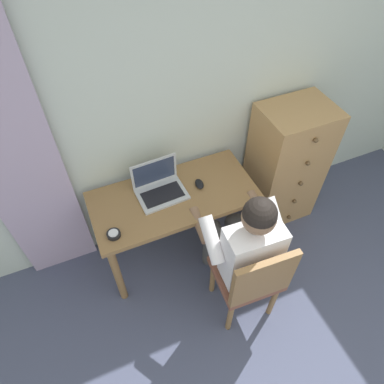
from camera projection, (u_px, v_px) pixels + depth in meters
name	position (u px, v px, depth m)	size (l,w,h in m)	color
wall_back	(209.00, 93.00, 2.41)	(4.80, 0.05, 2.50)	silver
curtain_panel	(20.00, 170.00, 2.16)	(0.51, 0.03, 2.16)	#B29EBC
desk	(174.00, 206.00, 2.57)	(1.19, 0.57, 0.73)	olive
dresser	(285.00, 165.00, 2.93)	(0.55, 0.46, 1.12)	tan
chair	(251.00, 278.00, 2.31)	(0.44, 0.42, 0.89)	brown
person_seated	(242.00, 241.00, 2.29)	(0.54, 0.60, 1.21)	#4C4C4C
laptop	(159.00, 187.00, 2.47)	(0.35, 0.27, 0.24)	#B7BABF
computer_mouse	(199.00, 184.00, 2.54)	(0.06, 0.10, 0.03)	black
desk_clock	(114.00, 234.00, 2.25)	(0.09, 0.09, 0.03)	black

